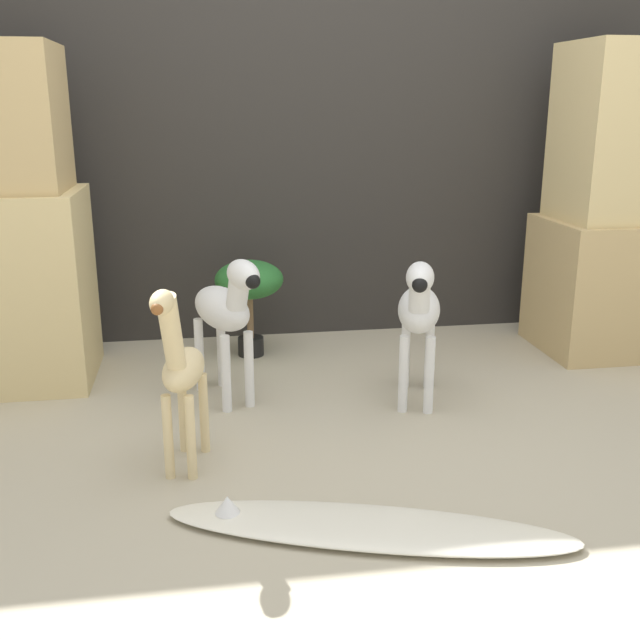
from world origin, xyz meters
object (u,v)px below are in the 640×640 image
Objects in this scene: zebra_right at (419,310)px; potted_palm_front at (249,284)px; zebra_left at (226,309)px; surfboard at (365,527)px; giraffe_figurine at (181,368)px.

potted_palm_front is at bearing 131.09° from zebra_right.
zebra_left is at bearing -102.84° from potted_palm_front.
surfboard is at bearing -114.33° from zebra_right.
surfboard is (0.48, -0.45, -0.32)m from giraffe_figurine.
zebra_right is at bearing 65.67° from surfboard.
giraffe_figurine is 0.55× the size of surfboard.
zebra_right is 0.72m from zebra_left.
giraffe_figurine reaches higher than zebra_left.
zebra_left reaches higher than surfboard.
zebra_right reaches higher than potted_palm_front.
zebra_left is at bearing 108.03° from surfboard.
giraffe_figurine is 1.42× the size of potted_palm_front.
zebra_right is at bearing 25.13° from giraffe_figurine.
giraffe_figurine reaches higher than surfboard.
giraffe_figurine is (-0.87, -0.41, -0.03)m from zebra_right.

